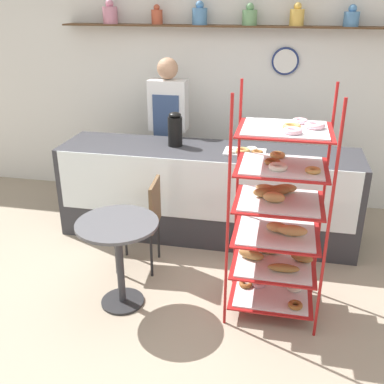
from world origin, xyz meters
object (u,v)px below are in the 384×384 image
at_px(pastry_rack, 278,218).
at_px(cafe_chair, 146,216).
at_px(person_worker, 169,129).
at_px(coffee_carafe, 175,129).
at_px(donut_tray_counter, 245,151).
at_px(cafe_table, 119,244).

height_order(pastry_rack, cafe_chair, pastry_rack).
height_order(person_worker, cafe_chair, person_worker).
relative_size(person_worker, coffee_carafe, 5.03).
distance_m(person_worker, coffee_carafe, 0.59).
height_order(pastry_rack, donut_tray_counter, pastry_rack).
height_order(pastry_rack, person_worker, pastry_rack).
xyz_separation_m(cafe_chair, coffee_carafe, (0.08, 0.80, 0.59)).
height_order(pastry_rack, coffee_carafe, pastry_rack).
relative_size(cafe_table, cafe_chair, 0.87).
height_order(cafe_table, cafe_chair, cafe_chair).
relative_size(person_worker, cafe_table, 2.34).
height_order(person_worker, donut_tray_counter, person_worker).
bearing_deg(cafe_table, person_worker, 92.53).
bearing_deg(coffee_carafe, donut_tray_counter, -7.70).
bearing_deg(coffee_carafe, person_worker, 111.18).
bearing_deg(person_worker, pastry_rack, -52.95).
distance_m(person_worker, cafe_table, 1.96).
height_order(cafe_chair, coffee_carafe, coffee_carafe).
bearing_deg(coffee_carafe, pastry_rack, -47.27).
bearing_deg(pastry_rack, cafe_table, -170.22).
relative_size(pastry_rack, cafe_table, 2.39).
xyz_separation_m(pastry_rack, donut_tray_counter, (-0.36, 1.07, 0.16)).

